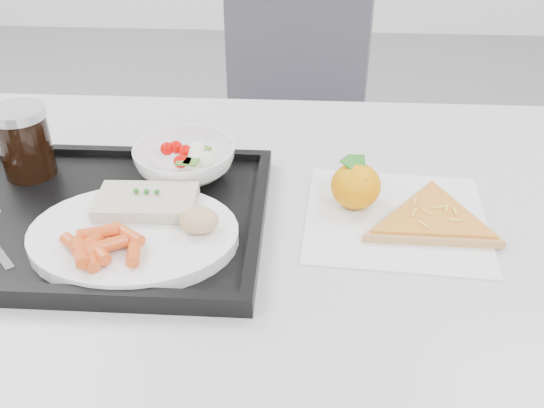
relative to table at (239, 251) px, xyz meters
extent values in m
cube|color=silver|center=(0.00, 0.00, 0.05)|extent=(1.20, 0.80, 0.03)
cylinder|color=#47474C|center=(-0.54, 0.34, -0.32)|extent=(0.04, 0.04, 0.72)
cylinder|color=#47474C|center=(0.54, 0.34, -0.32)|extent=(0.04, 0.04, 0.72)
cube|color=#3E3E46|center=(0.06, 0.77, -0.23)|extent=(0.52, 0.52, 0.04)
cube|color=#3E3E46|center=(0.06, 0.96, 0.02)|extent=(0.41, 0.15, 0.46)
cylinder|color=#47474C|center=(-0.12, 0.59, -0.47)|extent=(0.03, 0.03, 0.43)
cylinder|color=#47474C|center=(0.24, 0.59, -0.47)|extent=(0.03, 0.03, 0.43)
cylinder|color=#47474C|center=(-0.12, 0.95, -0.47)|extent=(0.03, 0.03, 0.43)
cylinder|color=#47474C|center=(0.24, 0.95, -0.47)|extent=(0.03, 0.03, 0.43)
cube|color=black|center=(-0.19, -0.03, 0.07)|extent=(0.45, 0.35, 0.01)
cube|color=black|center=(-0.19, 0.13, 0.09)|extent=(0.45, 0.02, 0.01)
cube|color=black|center=(-0.19, -0.20, 0.09)|extent=(0.45, 0.02, 0.01)
cube|color=black|center=(0.03, -0.03, 0.09)|extent=(0.02, 0.32, 0.01)
cylinder|color=white|center=(-0.12, -0.09, 0.09)|extent=(0.27, 0.27, 0.02)
cube|color=beige|center=(-0.12, -0.04, 0.11)|extent=(0.13, 0.08, 0.02)
sphere|color=#236B1C|center=(-0.13, -0.03, 0.12)|extent=(0.01, 0.01, 0.01)
sphere|color=#236B1C|center=(-0.12, -0.03, 0.12)|extent=(0.01, 0.01, 0.01)
sphere|color=#236B1C|center=(-0.10, -0.03, 0.12)|extent=(0.01, 0.01, 0.01)
ellipsoid|color=#CCBD7C|center=(-0.04, -0.09, 0.12)|extent=(0.06, 0.06, 0.03)
imported|color=white|center=(-0.09, 0.08, 0.11)|extent=(0.15, 0.15, 0.05)
cylinder|color=black|center=(-0.32, 0.07, 0.13)|extent=(0.08, 0.08, 0.10)
cylinder|color=#A5A8AD|center=(-0.32, 0.07, 0.18)|extent=(0.08, 0.08, 0.01)
cube|color=silver|center=(0.22, 0.00, 0.07)|extent=(0.27, 0.26, 0.00)
ellipsoid|color=#FA9F0E|center=(0.17, 0.03, 0.10)|extent=(0.09, 0.09, 0.07)
cube|color=#236B1C|center=(0.17, 0.03, 0.13)|extent=(0.02, 0.05, 0.02)
cube|color=#236B1C|center=(0.17, 0.03, 0.13)|extent=(0.05, 0.05, 0.02)
cylinder|color=tan|center=(0.27, -0.01, 0.08)|extent=(0.29, 0.29, 0.01)
cylinder|color=#B24F20|center=(0.27, -0.01, 0.08)|extent=(0.26, 0.26, 0.00)
cube|color=#EABC47|center=(0.25, -0.04, 0.09)|extent=(0.01, 0.02, 0.00)
cube|color=#EABC47|center=(0.30, -0.03, 0.09)|extent=(0.02, 0.00, 0.00)
cube|color=#EABC47|center=(0.29, 0.00, 0.09)|extent=(0.01, 0.02, 0.00)
cube|color=#EABC47|center=(0.25, 0.02, 0.09)|extent=(0.01, 0.02, 0.00)
cube|color=#EABC47|center=(0.24, -0.01, 0.09)|extent=(0.01, 0.02, 0.00)
cube|color=#EABC47|center=(0.26, -0.01, 0.09)|extent=(0.02, 0.02, 0.00)
cube|color=#EABC47|center=(0.30, -0.01, 0.09)|extent=(0.00, 0.02, 0.00)
cube|color=#EABC47|center=(0.28, 0.00, 0.09)|extent=(0.02, 0.01, 0.00)
cylinder|color=#D74916|center=(-0.16, -0.16, 0.11)|extent=(0.04, 0.05, 0.02)
cylinder|color=#D74916|center=(-0.18, -0.14, 0.11)|extent=(0.05, 0.04, 0.02)
cylinder|color=#D74916|center=(-0.11, -0.14, 0.11)|extent=(0.02, 0.05, 0.02)
cylinder|color=#D74916|center=(-0.17, -0.16, 0.11)|extent=(0.04, 0.05, 0.02)
cylinder|color=#D74916|center=(-0.16, -0.14, 0.11)|extent=(0.03, 0.05, 0.02)
cylinder|color=#D74916|center=(-0.16, -0.12, 0.12)|extent=(0.05, 0.04, 0.02)
cylinder|color=#D74916|center=(-0.12, -0.12, 0.11)|extent=(0.05, 0.04, 0.02)
cylinder|color=#D74916|center=(-0.16, -0.12, 0.12)|extent=(0.05, 0.03, 0.02)
cylinder|color=#D74916|center=(-0.15, -0.15, 0.11)|extent=(0.04, 0.05, 0.02)
cylinder|color=#D74916|center=(-0.14, -0.14, 0.11)|extent=(0.05, 0.04, 0.02)
sphere|color=#CA0301|center=(-0.10, 0.10, 0.12)|extent=(0.02, 0.02, 0.02)
sphere|color=#CA0301|center=(-0.09, 0.09, 0.12)|extent=(0.02, 0.02, 0.02)
sphere|color=#CA0301|center=(-0.09, 0.06, 0.12)|extent=(0.02, 0.02, 0.02)
sphere|color=#CA0301|center=(-0.12, 0.09, 0.12)|extent=(0.02, 0.02, 0.02)
ellipsoid|color=silver|center=(-0.07, 0.07, 0.12)|extent=(0.03, 0.03, 0.02)
ellipsoid|color=silver|center=(-0.05, 0.07, 0.12)|extent=(0.03, 0.03, 0.02)
ellipsoid|color=silver|center=(-0.07, 0.09, 0.12)|extent=(0.03, 0.03, 0.02)
ellipsoid|color=silver|center=(-0.07, 0.10, 0.12)|extent=(0.03, 0.03, 0.02)
cube|color=#497926|center=(-0.08, 0.05, 0.12)|extent=(0.02, 0.02, 0.00)
cube|color=#497926|center=(-0.06, 0.09, 0.12)|extent=(0.03, 0.03, 0.00)
cube|color=#497926|center=(-0.07, 0.05, 0.12)|extent=(0.02, 0.02, 0.00)
camera|label=1|loc=(0.09, -0.70, 0.55)|focal=40.00mm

